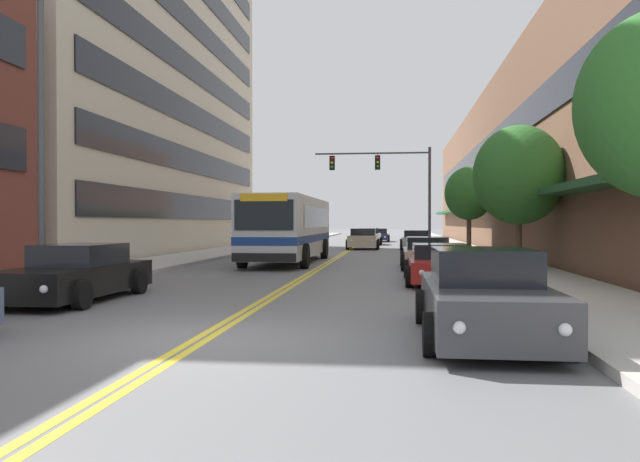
{
  "coord_description": "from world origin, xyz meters",
  "views": [
    {
      "loc": [
        2.99,
        -9.42,
        1.82
      ],
      "look_at": [
        -0.57,
        20.23,
        1.41
      ],
      "focal_mm": 35.0,
      "sensor_mm": 36.0,
      "label": 1
    }
  ],
  "objects_px": {
    "car_champagne_moving_third": "(363,239)",
    "street_lamp_left_near": "(51,79)",
    "city_bus": "(290,226)",
    "car_white_moving_second": "(369,237)",
    "street_tree_right_mid": "(519,175)",
    "car_dark_grey_parked_right_foreground": "(484,298)",
    "car_beige_parked_right_far": "(427,253)",
    "traffic_signal_mast": "(390,176)",
    "car_red_parked_right_end": "(441,265)",
    "car_silver_parked_right_mid": "(417,240)",
    "car_black_parked_left_mid": "(77,274)",
    "fire_hydrant": "(496,266)",
    "car_navy_moving_lead": "(379,235)",
    "car_charcoal_parked_left_far": "(286,241)",
    "street_tree_right_far": "(469,194)"
  },
  "relations": [
    {
      "from": "street_tree_right_mid",
      "to": "fire_hydrant",
      "type": "distance_m",
      "value": 6.29
    },
    {
      "from": "city_bus",
      "to": "car_champagne_moving_third",
      "type": "height_order",
      "value": "city_bus"
    },
    {
      "from": "car_dark_grey_parked_right_foreground",
      "to": "car_beige_parked_right_far",
      "type": "xyz_separation_m",
      "value": [
        -0.12,
        15.19,
        -0.06
      ]
    },
    {
      "from": "car_black_parked_left_mid",
      "to": "car_beige_parked_right_far",
      "type": "relative_size",
      "value": 1.01
    },
    {
      "from": "city_bus",
      "to": "car_white_moving_second",
      "type": "relative_size",
      "value": 2.36
    },
    {
      "from": "traffic_signal_mast",
      "to": "car_champagne_moving_third",
      "type": "bearing_deg",
      "value": 127.75
    },
    {
      "from": "car_red_parked_right_end",
      "to": "traffic_signal_mast",
      "type": "height_order",
      "value": "traffic_signal_mast"
    },
    {
      "from": "car_silver_parked_right_mid",
      "to": "street_tree_right_mid",
      "type": "distance_m",
      "value": 18.78
    },
    {
      "from": "car_white_moving_second",
      "to": "car_champagne_moving_third",
      "type": "xyz_separation_m",
      "value": [
        -0.03,
        -8.74,
        0.02
      ]
    },
    {
      "from": "car_black_parked_left_mid",
      "to": "car_dark_grey_parked_right_foreground",
      "type": "distance_m",
      "value": 9.55
    },
    {
      "from": "car_beige_parked_right_far",
      "to": "car_silver_parked_right_mid",
      "type": "bearing_deg",
      "value": 89.4
    },
    {
      "from": "car_black_parked_left_mid",
      "to": "street_tree_right_mid",
      "type": "relative_size",
      "value": 0.92
    },
    {
      "from": "car_dark_grey_parked_right_foreground",
      "to": "fire_hydrant",
      "type": "distance_m",
      "value": 8.85
    },
    {
      "from": "car_white_moving_second",
      "to": "street_tree_right_mid",
      "type": "relative_size",
      "value": 0.9
    },
    {
      "from": "street_lamp_left_near",
      "to": "car_navy_moving_lead",
      "type": "bearing_deg",
      "value": 81.91
    },
    {
      "from": "car_dark_grey_parked_right_foreground",
      "to": "car_black_parked_left_mid",
      "type": "bearing_deg",
      "value": 156.79
    },
    {
      "from": "car_black_parked_left_mid",
      "to": "street_lamp_left_near",
      "type": "relative_size",
      "value": 0.55
    },
    {
      "from": "car_navy_moving_lead",
      "to": "traffic_signal_mast",
      "type": "relative_size",
      "value": 0.61
    },
    {
      "from": "city_bus",
      "to": "street_tree_right_far",
      "type": "height_order",
      "value": "street_tree_right_far"
    },
    {
      "from": "car_black_parked_left_mid",
      "to": "street_tree_right_mid",
      "type": "xyz_separation_m",
      "value": [
        11.98,
        10.2,
        2.98
      ]
    },
    {
      "from": "car_champagne_moving_third",
      "to": "street_tree_right_mid",
      "type": "xyz_separation_m",
      "value": [
        6.75,
        -18.75,
        2.93
      ]
    },
    {
      "from": "car_dark_grey_parked_right_foreground",
      "to": "street_lamp_left_near",
      "type": "bearing_deg",
      "value": 157.97
    },
    {
      "from": "car_navy_moving_lead",
      "to": "car_dark_grey_parked_right_foreground",
      "type": "bearing_deg",
      "value": -86.62
    },
    {
      "from": "car_white_moving_second",
      "to": "car_dark_grey_parked_right_foreground",
      "type": "bearing_deg",
      "value": -85.14
    },
    {
      "from": "car_black_parked_left_mid",
      "to": "car_white_moving_second",
      "type": "height_order",
      "value": "car_white_moving_second"
    },
    {
      "from": "car_charcoal_parked_left_far",
      "to": "traffic_signal_mast",
      "type": "relative_size",
      "value": 0.56
    },
    {
      "from": "car_silver_parked_right_mid",
      "to": "car_beige_parked_right_far",
      "type": "height_order",
      "value": "car_silver_parked_right_mid"
    },
    {
      "from": "car_black_parked_left_mid",
      "to": "car_red_parked_right_end",
      "type": "distance_m",
      "value": 10.23
    },
    {
      "from": "car_black_parked_left_mid",
      "to": "car_white_moving_second",
      "type": "bearing_deg",
      "value": 82.06
    },
    {
      "from": "traffic_signal_mast",
      "to": "street_lamp_left_near",
      "type": "xyz_separation_m",
      "value": [
        -7.71,
        -26.54,
        0.43
      ]
    },
    {
      "from": "car_red_parked_right_end",
      "to": "street_lamp_left_near",
      "type": "relative_size",
      "value": 0.53
    },
    {
      "from": "car_black_parked_left_mid",
      "to": "street_tree_right_mid",
      "type": "bearing_deg",
      "value": 40.41
    },
    {
      "from": "car_charcoal_parked_left_far",
      "to": "car_red_parked_right_end",
      "type": "xyz_separation_m",
      "value": [
        8.66,
        -22.48,
        -0.02
      ]
    },
    {
      "from": "car_dark_grey_parked_right_foreground",
      "to": "car_champagne_moving_third",
      "type": "xyz_separation_m",
      "value": [
        -3.55,
        32.71,
        0.02
      ]
    },
    {
      "from": "street_lamp_left_near",
      "to": "street_tree_right_mid",
      "type": "bearing_deg",
      "value": 38.76
    },
    {
      "from": "car_champagne_moving_third",
      "to": "street_tree_right_far",
      "type": "bearing_deg",
      "value": -46.04
    },
    {
      "from": "traffic_signal_mast",
      "to": "car_white_moving_second",
      "type": "bearing_deg",
      "value": 99.19
    },
    {
      "from": "car_white_moving_second",
      "to": "street_lamp_left_near",
      "type": "height_order",
      "value": "street_lamp_left_near"
    },
    {
      "from": "car_charcoal_parked_left_far",
      "to": "street_lamp_left_near",
      "type": "height_order",
      "value": "street_lamp_left_near"
    },
    {
      "from": "car_white_moving_second",
      "to": "street_tree_right_mid",
      "type": "bearing_deg",
      "value": -76.26
    },
    {
      "from": "car_champagne_moving_third",
      "to": "street_lamp_left_near",
      "type": "bearing_deg",
      "value": -101.52
    },
    {
      "from": "car_charcoal_parked_left_far",
      "to": "street_lamp_left_near",
      "type": "distance_m",
      "value": 28.11
    },
    {
      "from": "car_charcoal_parked_left_far",
      "to": "car_champagne_moving_third",
      "type": "bearing_deg",
      "value": 12.89
    },
    {
      "from": "street_tree_right_mid",
      "to": "car_white_moving_second",
      "type": "bearing_deg",
      "value": 103.74
    },
    {
      "from": "car_dark_grey_parked_right_foreground",
      "to": "car_white_moving_second",
      "type": "distance_m",
      "value": 41.6
    },
    {
      "from": "city_bus",
      "to": "car_white_moving_second",
      "type": "distance_m",
      "value": 23.42
    },
    {
      "from": "car_black_parked_left_mid",
      "to": "car_silver_parked_right_mid",
      "type": "xyz_separation_m",
      "value": [
        8.84,
        28.48,
        0.0
      ]
    },
    {
      "from": "car_white_moving_second",
      "to": "car_navy_moving_lead",
      "type": "bearing_deg",
      "value": 85.82
    },
    {
      "from": "car_silver_parked_right_mid",
      "to": "car_charcoal_parked_left_far",
      "type": "bearing_deg",
      "value": -175.4
    },
    {
      "from": "fire_hydrant",
      "to": "car_silver_parked_right_mid",
      "type": "bearing_deg",
      "value": 93.64
    }
  ]
}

